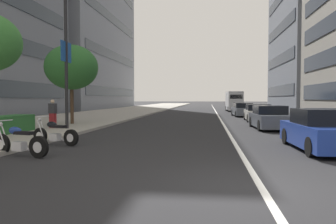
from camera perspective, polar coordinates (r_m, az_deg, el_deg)
ground_plane at (r=6.68m, az=16.45°, el=-13.16°), size 400.00×400.00×0.00m
sidewalk_right_plaza at (r=38.07m, az=-10.01°, el=-0.23°), size 160.00×9.84×0.15m
lane_centre_stripe at (r=41.40m, az=8.55°, el=-0.11°), size 110.00×0.16×0.01m
motorcycle_second_in_row at (r=10.97m, az=-24.84°, el=-4.93°), size 0.79×2.15×1.11m
motorcycle_by_sign_pole at (r=13.19m, az=-19.36°, el=-3.70°), size 0.88×2.12×1.09m
car_mid_block_traffic at (r=12.29m, az=25.51°, el=-3.09°), size 4.31×1.90×1.43m
car_approaching_light at (r=19.83m, az=17.52°, el=-1.04°), size 4.38×1.94×1.37m
car_far_down_avenue at (r=26.51m, az=15.56°, el=-0.18°), size 4.65×2.02×1.34m
car_following_behind at (r=33.23m, az=13.01°, el=0.34°), size 4.56×1.98×1.35m
delivery_van_ahead at (r=45.85m, az=11.59°, el=1.93°), size 5.42×2.12×2.74m
street_lamp_with_banners at (r=18.60m, az=-16.74°, el=11.22°), size 1.26×2.08×7.52m
street_tree_mid_sidewalk at (r=21.99m, az=-16.68°, el=7.56°), size 3.40×3.40×5.11m
pedestrian_on_plaza at (r=19.11m, az=-19.70°, el=-0.28°), size 0.31×0.43×1.58m
office_tower_far_right_block at (r=65.23m, az=-16.41°, el=17.51°), size 31.78×15.67×37.84m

